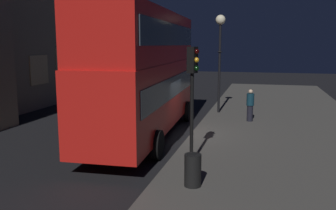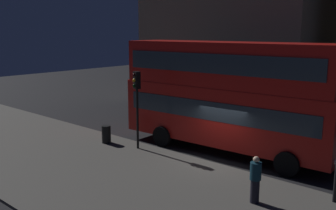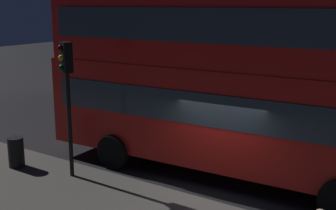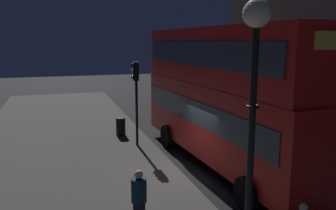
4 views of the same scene
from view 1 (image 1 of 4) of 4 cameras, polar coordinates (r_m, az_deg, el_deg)
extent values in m
plane|color=black|center=(16.55, 1.85, -4.83)|extent=(80.00, 80.00, 0.00)
cube|color=#4C4944|center=(16.18, 18.10, -5.42)|extent=(44.00, 8.22, 0.12)
cube|color=#F2D18C|center=(24.42, -19.68, 5.25)|extent=(1.86, 0.06, 1.84)
cube|color=#F9E09E|center=(26.86, -16.20, 6.01)|extent=(1.86, 0.06, 2.59)
cube|color=#F2D18C|center=(29.38, -13.29, 6.51)|extent=(1.86, 0.06, 2.00)
cube|color=#F9E09E|center=(31.99, -10.83, 6.61)|extent=(1.86, 0.06, 2.47)
cube|color=red|center=(15.93, -3.56, 1.72)|extent=(11.07, 2.99, 2.80)
cube|color=red|center=(15.79, -3.65, 10.62)|extent=(10.85, 2.93, 2.13)
cube|color=#2D3842|center=(15.89, -3.57, 2.97)|extent=(10.20, 3.01, 0.90)
cube|color=#2D3842|center=(15.79, -3.66, 11.01)|extent=(10.20, 3.01, 0.90)
cube|color=#F2D84C|center=(21.09, 0.37, 11.95)|extent=(0.15, 1.48, 0.44)
sphere|color=white|center=(21.55, -1.68, 0.95)|extent=(0.24, 0.24, 0.24)
sphere|color=white|center=(21.24, 2.52, 0.81)|extent=(0.24, 0.24, 0.24)
cylinder|color=black|center=(20.04, -4.21, -0.74)|extent=(1.09, 0.29, 1.08)
cylinder|color=black|center=(19.49, 3.05, -1.02)|extent=(1.09, 0.29, 1.08)
cylinder|color=black|center=(13.85, -12.01, -5.59)|extent=(1.09, 0.29, 1.08)
cylinder|color=black|center=(13.04, -1.59, -6.32)|extent=(1.09, 0.29, 1.08)
cylinder|color=black|center=(12.05, 3.77, -2.22)|extent=(0.12, 0.12, 3.06)
cube|color=black|center=(11.81, 3.87, 7.12)|extent=(0.38, 0.33, 0.85)
sphere|color=black|center=(11.73, 4.54, 8.42)|extent=(0.17, 0.17, 0.17)
sphere|color=orange|center=(11.74, 4.52, 7.10)|extent=(0.17, 0.17, 0.17)
sphere|color=black|center=(11.76, 4.51, 5.79)|extent=(0.17, 0.17, 0.17)
cylinder|color=black|center=(21.38, 8.12, 5.63)|extent=(0.14, 0.14, 5.13)
torus|color=black|center=(21.33, 8.19, 8.32)|extent=(0.28, 0.28, 0.06)
sphere|color=#F9EFC6|center=(21.38, 8.30, 13.18)|extent=(0.56, 0.56, 0.56)
cylinder|color=black|center=(19.44, 12.80, -1.28)|extent=(0.31, 0.31, 0.84)
cylinder|color=#0F2D3D|center=(19.32, 12.88, 0.85)|extent=(0.39, 0.39, 0.62)
sphere|color=beige|center=(19.26, 12.93, 2.09)|extent=(0.22, 0.22, 0.22)
cylinder|color=black|center=(10.40, 3.93, -10.24)|extent=(0.48, 0.48, 0.93)
camera|label=2|loc=(27.30, 38.75, 11.52)|focal=40.76mm
camera|label=3|loc=(21.67, 32.35, 10.74)|focal=47.21mm
camera|label=4|loc=(27.30, 17.73, 10.94)|focal=37.58mm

